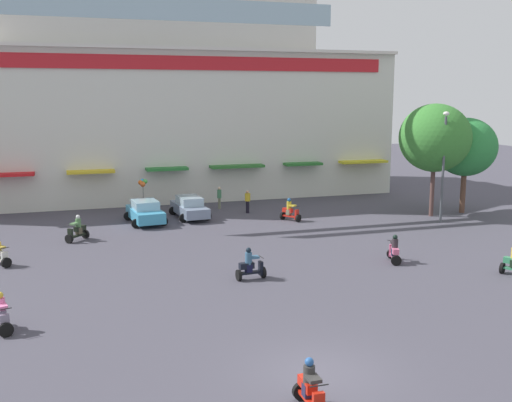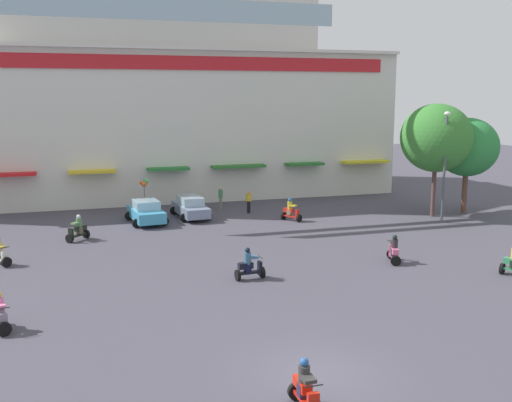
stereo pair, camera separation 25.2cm
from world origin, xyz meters
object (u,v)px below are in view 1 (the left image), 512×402
(scooter_rider_2, at_px, (394,251))
(parked_car_0, at_px, (145,212))
(balloon_vendor_cart, at_px, (143,199))
(parked_car_1, at_px, (190,207))
(scooter_rider_7, at_px, (77,230))
(pedestrian_2, at_px, (248,200))
(pedestrian_0, at_px, (219,196))
(scooter_rider_3, at_px, (250,266))
(scooter_rider_4, at_px, (290,211))
(scooter_rider_6, at_px, (2,315))
(streetlamp_near, at_px, (444,159))
(plaza_tree_3, at_px, (435,138))
(plaza_tree_1, at_px, (466,147))
(scooter_rider_5, at_px, (310,390))

(scooter_rider_2, bearing_deg, parked_car_0, 129.28)
(balloon_vendor_cart, bearing_deg, parked_car_0, -95.34)
(parked_car_1, height_order, scooter_rider_7, scooter_rider_7)
(pedestrian_2, bearing_deg, pedestrian_0, 125.80)
(scooter_rider_2, relative_size, pedestrian_2, 0.93)
(scooter_rider_3, bearing_deg, scooter_rider_2, 3.87)
(scooter_rider_4, bearing_deg, pedestrian_0, 122.29)
(scooter_rider_6, xyz_separation_m, streetlamp_near, (26.21, 11.40, 3.67))
(plaza_tree_3, xyz_separation_m, scooter_rider_4, (-10.09, 1.47, -4.87))
(plaza_tree_1, xyz_separation_m, scooter_rider_7, (-26.88, -0.54, -4.12))
(scooter_rider_7, relative_size, pedestrian_0, 0.91)
(scooter_rider_4, relative_size, balloon_vendor_cart, 0.64)
(parked_car_1, bearing_deg, plaza_tree_1, -11.98)
(plaza_tree_3, bearing_deg, scooter_rider_6, -153.34)
(scooter_rider_5, xyz_separation_m, balloon_vendor_cart, (-0.84, 29.57, 0.35))
(scooter_rider_3, height_order, scooter_rider_5, scooter_rider_3)
(scooter_rider_6, bearing_deg, plaza_tree_3, 26.66)
(scooter_rider_2, relative_size, scooter_rider_6, 1.05)
(scooter_rider_7, bearing_deg, pedestrian_2, 22.89)
(parked_car_0, relative_size, scooter_rider_3, 2.84)
(plaza_tree_3, bearing_deg, scooter_rider_2, -131.63)
(scooter_rider_3, bearing_deg, scooter_rider_6, -162.71)
(scooter_rider_2, distance_m, scooter_rider_3, 7.86)
(scooter_rider_5, bearing_deg, scooter_rider_3, 80.85)
(pedestrian_2, height_order, streetlamp_near, streetlamp_near)
(pedestrian_0, height_order, streetlamp_near, streetlamp_near)
(parked_car_0, relative_size, scooter_rider_7, 2.82)
(plaza_tree_1, distance_m, pedestrian_2, 16.08)
(scooter_rider_2, height_order, streetlamp_near, streetlamp_near)
(scooter_rider_7, distance_m, balloon_vendor_cart, 9.06)
(plaza_tree_1, bearing_deg, parked_car_0, 171.87)
(parked_car_0, xyz_separation_m, scooter_rider_4, (9.50, -2.17, -0.13))
(parked_car_0, bearing_deg, pedestrian_0, 30.11)
(parked_car_0, bearing_deg, scooter_rider_5, -87.31)
(parked_car_1, relative_size, balloon_vendor_cart, 1.89)
(scooter_rider_2, xyz_separation_m, pedestrian_2, (-3.43, 14.66, 0.33))
(scooter_rider_4, relative_size, pedestrian_2, 0.94)
(pedestrian_2, height_order, balloon_vendor_cart, balloon_vendor_cart)
(scooter_rider_5, relative_size, scooter_rider_7, 0.97)
(scooter_rider_5, height_order, streetlamp_near, streetlamp_near)
(scooter_rider_4, bearing_deg, balloon_vendor_cart, 146.22)
(parked_car_1, distance_m, scooter_rider_3, 14.79)
(scooter_rider_2, distance_m, scooter_rider_7, 18.12)
(plaza_tree_3, relative_size, scooter_rider_5, 5.27)
(scooter_rider_2, distance_m, pedestrian_2, 15.05)
(scooter_rider_3, xyz_separation_m, scooter_rider_5, (-1.89, -11.73, -0.01))
(plaza_tree_3, height_order, parked_car_1, plaza_tree_3)
(scooter_rider_5, relative_size, pedestrian_0, 0.88)
(scooter_rider_7, xyz_separation_m, balloon_vendor_cart, (4.78, 7.69, 0.33))
(parked_car_1, bearing_deg, scooter_rider_3, -90.30)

